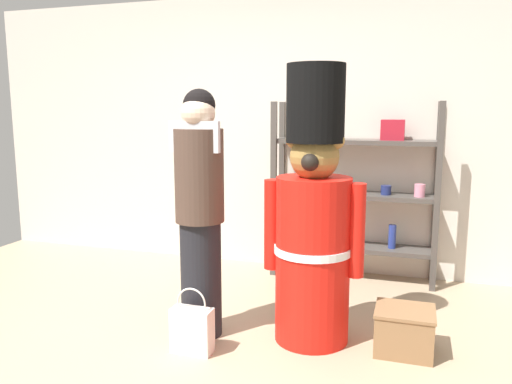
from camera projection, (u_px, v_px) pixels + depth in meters
The scene contains 7 objects.
ground_plane at pixel (192, 368), 3.03m from camera, with size 6.40×6.40×0.00m, color tan.
back_wall at pixel (285, 134), 4.88m from camera, with size 6.40×0.12×2.60m, color silver.
merchandise_shelf at pixel (355, 189), 4.54m from camera, with size 1.46×0.35×1.60m.
teddy_bear_guard at pixel (313, 224), 3.29m from camera, with size 0.67×0.51×1.82m.
person_shopper at pixel (200, 209), 3.36m from camera, with size 0.34×0.33×1.67m.
shopping_bag at pixel (192, 329), 3.21m from camera, with size 0.26×0.12×0.43m.
display_crate at pixel (404, 330), 3.22m from camera, with size 0.37×0.34×0.28m.
Camera 1 is at (1.22, -2.56, 1.54)m, focal length 35.45 mm.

